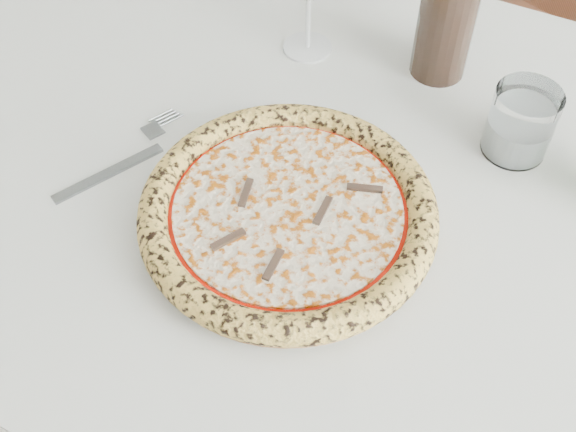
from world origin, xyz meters
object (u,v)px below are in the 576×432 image
(chair_far, at_px, (566,24))
(pizza, at_px, (288,212))
(dining_table, at_px, (328,217))
(tumbler, at_px, (520,126))
(plate, at_px, (288,222))

(chair_far, relative_size, pizza, 2.82)
(dining_table, height_order, tumbler, tumbler)
(plate, relative_size, pizza, 0.89)
(dining_table, xyz_separation_m, plate, (0.00, -0.10, 0.10))
(plate, bearing_deg, chair_far, 82.84)
(pizza, bearing_deg, dining_table, 90.00)
(dining_table, distance_m, chair_far, 0.78)
(chair_far, height_order, tumbler, chair_far)
(dining_table, xyz_separation_m, tumbler, (0.17, 0.15, 0.13))
(dining_table, relative_size, chair_far, 1.63)
(chair_far, bearing_deg, dining_table, -98.08)
(dining_table, height_order, pizza, pizza)
(dining_table, relative_size, pizza, 4.60)
(plate, height_order, pizza, pizza)
(tumbler, bearing_deg, pizza, -124.42)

